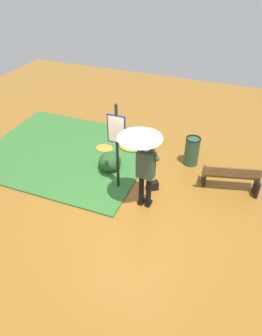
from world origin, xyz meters
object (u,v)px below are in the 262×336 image
at_px(person_with_umbrella, 143,150).
at_px(park_bench, 231,177).
at_px(info_sign_post, 117,139).
at_px(trash_bin, 192,151).
at_px(handbag, 152,186).

height_order(person_with_umbrella, park_bench, person_with_umbrella).
bearing_deg(info_sign_post, person_with_umbrella, 153.55).
bearing_deg(park_bench, trash_bin, -34.36).
relative_size(handbag, park_bench, 0.26).
height_order(info_sign_post, handbag, info_sign_post).
distance_m(park_bench, trash_bin, 1.39).
height_order(handbag, trash_bin, trash_bin).
xyz_separation_m(handbag, trash_bin, (-0.65, -1.50, 0.29)).
bearing_deg(trash_bin, handbag, 66.52).
bearing_deg(info_sign_post, park_bench, -160.13).
bearing_deg(person_with_umbrella, info_sign_post, -26.45).
relative_size(info_sign_post, handbag, 6.22).
distance_m(person_with_umbrella, handbag, 1.56).
bearing_deg(trash_bin, park_bench, 145.64).
xyz_separation_m(park_bench, trash_bin, (1.15, -0.78, 0.02)).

